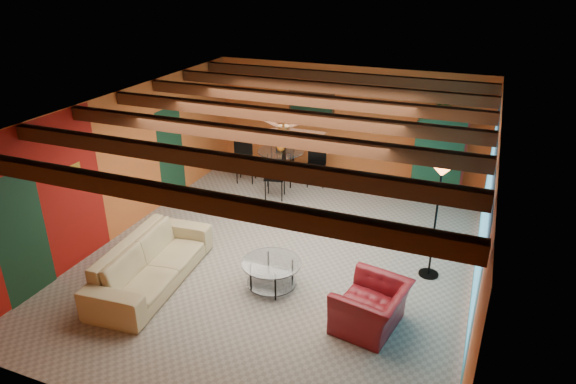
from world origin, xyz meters
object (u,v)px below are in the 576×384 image
at_px(sofa, 152,262).
at_px(floor_lamp, 435,221).
at_px(dining_table, 281,161).
at_px(armoire, 439,158).
at_px(potted_plant, 445,109).
at_px(armchair, 371,307).
at_px(vase, 281,134).
at_px(coffee_table, 272,275).

height_order(sofa, floor_lamp, floor_lamp).
xyz_separation_m(dining_table, armoire, (3.51, 0.68, 0.32)).
bearing_deg(potted_plant, dining_table, -169.04).
bearing_deg(floor_lamp, armoire, 95.45).
bearing_deg(armchair, sofa, -76.39).
relative_size(dining_table, floor_lamp, 1.07).
xyz_separation_m(armchair, floor_lamp, (0.61, 1.69, 0.68)).
xyz_separation_m(dining_table, floor_lamp, (3.84, -2.73, 0.45)).
xyz_separation_m(sofa, potted_plant, (3.87, 5.31, 1.62)).
bearing_deg(armoire, floor_lamp, -101.37).
bearing_deg(sofa, dining_table, -9.43).
relative_size(sofa, armchair, 2.43).
bearing_deg(potted_plant, sofa, -126.06).
xyz_separation_m(dining_table, vase, (-0.00, 0.00, 0.66)).
bearing_deg(armoire, dining_table, 174.14).
distance_m(armoire, potted_plant, 1.11).
distance_m(floor_lamp, vase, 4.72).
distance_m(coffee_table, vase, 4.45).
bearing_deg(sofa, armchair, -91.66).
distance_m(sofa, armchair, 3.59).
distance_m(coffee_table, floor_lamp, 2.78).
relative_size(coffee_table, armoire, 0.54).
xyz_separation_m(sofa, floor_lamp, (4.19, 1.90, 0.65)).
bearing_deg(sofa, floor_lamp, -70.67).
relative_size(dining_table, potted_plant, 4.91).
bearing_deg(floor_lamp, dining_table, 144.52).
relative_size(floor_lamp, vase, 10.40).
relative_size(armchair, coffee_table, 1.09).
bearing_deg(potted_plant, armchair, -93.17).
distance_m(armoire, floor_lamp, 3.43).
xyz_separation_m(armoire, potted_plant, (0.00, 0.00, 1.11)).
bearing_deg(dining_table, armoire, 10.96).
relative_size(coffee_table, dining_table, 0.44).
bearing_deg(coffee_table, sofa, -163.16).
xyz_separation_m(floor_lamp, vase, (-3.84, 2.73, 0.21)).
relative_size(floor_lamp, potted_plant, 4.59).
distance_m(armchair, coffee_table, 1.74).
relative_size(sofa, floor_lamp, 1.25).
height_order(dining_table, potted_plant, potted_plant).
bearing_deg(floor_lamp, potted_plant, 95.45).
height_order(floor_lamp, vase, floor_lamp).
distance_m(dining_table, armoire, 3.59).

